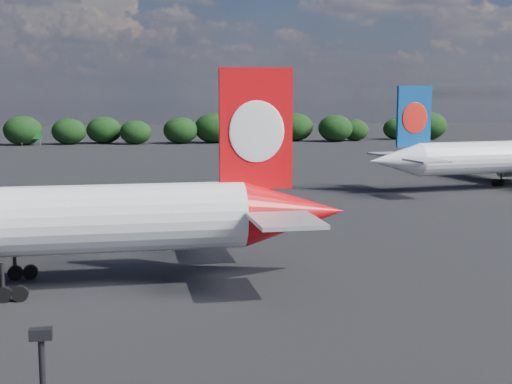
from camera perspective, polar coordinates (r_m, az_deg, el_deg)
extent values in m
plane|color=black|center=(97.50, -14.74, -1.11)|extent=(500.00, 500.00, 0.00)
cone|color=red|center=(57.55, 3.09, -1.64)|extent=(8.47, 5.31, 5.28)
cube|color=red|center=(56.13, -0.01, 5.07)|extent=(5.81, 0.55, 9.50)
ellipsoid|color=white|center=(55.83, 0.05, 4.86)|extent=(4.44, 0.23, 4.86)
ellipsoid|color=white|center=(56.45, -0.07, 4.90)|extent=(4.44, 0.23, 4.86)
cube|color=#A2A4A9|center=(51.42, 2.40, -2.30)|extent=(4.77, 6.35, 0.32)
cube|color=#A2A4A9|center=(62.62, -0.09, -0.46)|extent=(4.77, 6.35, 0.32)
cylinder|color=black|center=(54.12, -19.62, -6.71)|extent=(0.30, 0.30, 2.64)
cylinder|color=black|center=(54.37, -19.57, -7.73)|extent=(1.16, 0.48, 1.16)
cylinder|color=black|center=(54.21, -18.35, -7.72)|extent=(1.16, 0.48, 1.16)
cylinder|color=black|center=(60.22, -18.75, -5.21)|extent=(0.30, 0.30, 2.64)
cylinder|color=black|center=(60.44, -18.70, -6.14)|extent=(1.16, 0.48, 1.16)
cylinder|color=black|center=(60.30, -17.60, -6.12)|extent=(1.16, 0.48, 1.16)
cone|color=white|center=(107.12, 11.03, 2.50)|extent=(8.58, 5.95, 5.02)
cube|color=#0D448F|center=(108.21, 12.52, 5.92)|extent=(5.54, 1.17, 9.03)
ellipsoid|color=red|center=(107.96, 12.60, 5.81)|extent=(4.21, 0.71, 4.61)
ellipsoid|color=red|center=(108.48, 12.44, 5.83)|extent=(4.21, 0.71, 4.61)
cube|color=#A2A4A9|center=(103.33, 13.48, 2.46)|extent=(5.21, 6.52, 0.30)
cube|color=#A2A4A9|center=(112.86, 10.57, 2.98)|extent=(5.21, 6.52, 0.30)
cube|color=#A2A4A9|center=(131.65, 17.86, 2.54)|extent=(8.91, 20.71, 0.55)
cylinder|color=black|center=(121.43, 19.03, 1.16)|extent=(0.31, 0.31, 2.51)
cylinder|color=black|center=(121.54, 19.01, 0.72)|extent=(1.15, 0.58, 1.10)
cylinder|color=black|center=(120.88, 18.59, 0.70)|extent=(1.15, 0.58, 1.10)
cube|color=black|center=(18.57, -16.84, -10.82)|extent=(0.55, 0.30, 0.28)
cube|color=#136023|center=(213.89, -17.59, 4.40)|extent=(6.00, 0.30, 2.60)
cylinder|color=#9A9CA2|center=(214.33, -18.23, 3.79)|extent=(0.20, 0.20, 2.00)
cylinder|color=#9A9CA2|center=(213.75, -16.90, 3.84)|extent=(0.20, 0.20, 2.00)
cube|color=yellow|center=(218.47, -9.55, 4.94)|extent=(5.00, 0.30, 3.00)
cylinder|color=#9A9CA2|center=(218.63, -9.54, 4.22)|extent=(0.30, 0.30, 2.50)
ellipsoid|color=black|center=(216.99, -18.17, 4.70)|extent=(11.05, 9.35, 8.50)
ellipsoid|color=black|center=(216.48, -14.75, 4.72)|extent=(9.98, 8.45, 7.68)
ellipsoid|color=black|center=(217.91, -12.05, 4.87)|extent=(10.42, 8.82, 8.02)
ellipsoid|color=black|center=(212.82, -9.61, 4.74)|extent=(9.22, 7.80, 7.09)
ellipsoid|color=black|center=(213.84, -6.06, 4.92)|extent=(10.26, 8.68, 7.89)
ellipsoid|color=black|center=(215.82, -3.38, 5.14)|extent=(11.80, 9.99, 9.08)
ellipsoid|color=black|center=(224.02, 0.19, 5.14)|extent=(10.63, 9.00, 8.18)
ellipsoid|color=black|center=(224.76, 3.14, 5.21)|extent=(11.38, 9.63, 8.75)
ellipsoid|color=black|center=(222.82, 6.37, 5.09)|extent=(10.81, 9.14, 8.31)
ellipsoid|color=black|center=(228.00, 7.93, 4.92)|extent=(8.71, 7.37, 6.70)
ellipsoid|color=black|center=(236.60, 11.20, 4.98)|extent=(8.98, 7.60, 6.91)
ellipsoid|color=black|center=(239.81, 13.70, 5.18)|extent=(11.51, 9.74, 8.85)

